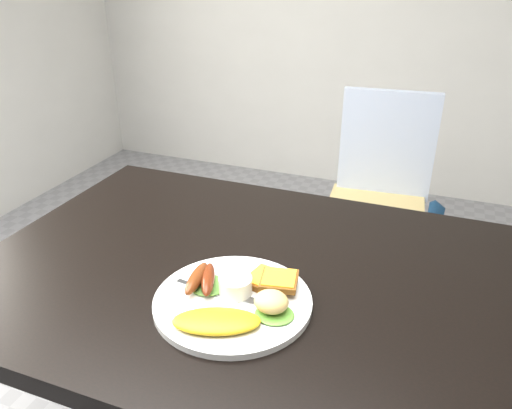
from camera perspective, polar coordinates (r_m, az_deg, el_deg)
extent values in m
cube|color=black|center=(1.05, 0.82, -8.55)|extent=(1.20, 0.80, 0.04)
cube|color=tan|center=(1.98, 13.39, -0.86)|extent=(0.39, 0.39, 0.04)
imported|color=navy|center=(1.58, 17.88, 5.92)|extent=(0.61, 0.44, 1.62)
cylinder|color=white|center=(0.94, -2.67, -11.02)|extent=(0.29, 0.29, 0.01)
ellipsoid|color=#449638|center=(0.97, -5.63, -9.10)|extent=(0.09, 0.09, 0.01)
ellipsoid|color=green|center=(0.90, 2.12, -12.43)|extent=(0.08, 0.07, 0.01)
ellipsoid|color=yellow|center=(0.88, -4.54, -13.14)|extent=(0.17, 0.12, 0.02)
ellipsoid|color=maroon|center=(0.96, -6.82, -8.37)|extent=(0.04, 0.11, 0.03)
ellipsoid|color=#632A11|center=(0.96, -5.49, -8.49)|extent=(0.06, 0.11, 0.03)
cylinder|color=white|center=(0.94, -2.36, -9.30)|extent=(0.08, 0.08, 0.04)
cube|color=#885E1B|center=(0.98, 1.27, -8.70)|extent=(0.09, 0.09, 0.01)
cube|color=#895E19|center=(0.95, 2.66, -8.66)|extent=(0.08, 0.08, 0.01)
ellipsoid|color=#D0B48B|center=(0.89, 1.76, -11.04)|extent=(0.07, 0.07, 0.03)
cube|color=#ADAFB7|center=(0.96, -5.48, -9.78)|extent=(0.14, 0.03, 0.00)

